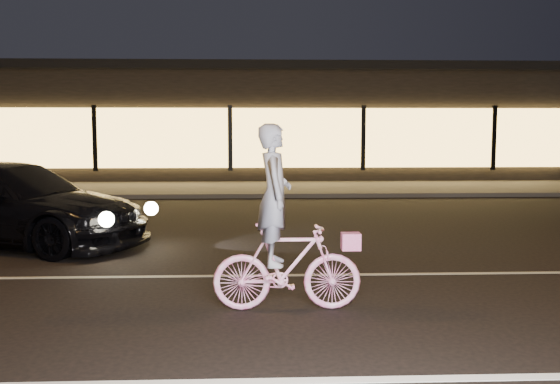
{
  "coord_description": "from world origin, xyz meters",
  "views": [
    {
      "loc": [
        0.79,
        -6.22,
        2.01
      ],
      "look_at": [
        1.08,
        0.6,
        1.28
      ],
      "focal_mm": 40.0,
      "sensor_mm": 36.0,
      "label": 1
    }
  ],
  "objects": [
    {
      "name": "ground",
      "position": [
        0.0,
        0.0,
        0.0
      ],
      "size": [
        90.0,
        90.0,
        0.0
      ],
      "primitive_type": "plane",
      "color": "black",
      "rests_on": "ground"
    },
    {
      "name": "lane_stripe_near",
      "position": [
        0.0,
        -1.5,
        0.0
      ],
      "size": [
        60.0,
        0.12,
        0.01
      ],
      "primitive_type": "cube",
      "color": "silver",
      "rests_on": "ground"
    },
    {
      "name": "lane_stripe_far",
      "position": [
        0.0,
        2.0,
        0.0
      ],
      "size": [
        60.0,
        0.1,
        0.01
      ],
      "primitive_type": "cube",
      "color": "gray",
      "rests_on": "ground"
    },
    {
      "name": "sidewalk",
      "position": [
        0.0,
        13.0,
        0.06
      ],
      "size": [
        30.0,
        4.0,
        0.12
      ],
      "primitive_type": "cube",
      "color": "#383533",
      "rests_on": "ground"
    },
    {
      "name": "storefront",
      "position": [
        0.0,
        18.97,
        2.15
      ],
      "size": [
        25.4,
        8.42,
        4.2
      ],
      "color": "black",
      "rests_on": "ground"
    },
    {
      "name": "cyclist",
      "position": [
        1.11,
        0.42,
        0.72
      ],
      "size": [
        1.62,
        0.56,
        2.03
      ],
      "rotation": [
        0.0,
        0.0,
        1.57
      ],
      "color": "#FA3095",
      "rests_on": "ground"
    },
    {
      "name": "sedan",
      "position": [
        -3.3,
        4.37,
        0.7
      ],
      "size": [
        5.19,
        3.55,
        1.4
      ],
      "rotation": [
        0.0,
        0.0,
        1.2
      ],
      "color": "black",
      "rests_on": "ground"
    }
  ]
}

